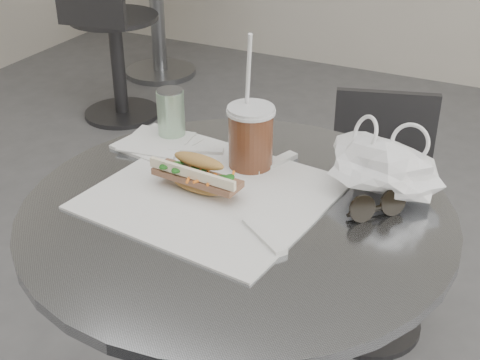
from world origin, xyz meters
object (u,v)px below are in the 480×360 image
at_px(bg_chair, 112,49).
at_px(iced_coffee, 251,136).
at_px(drink_can, 171,114).
at_px(cafe_table, 237,327).
at_px(chair_far, 376,232).
at_px(sunglasses, 377,207).
at_px(banh_mi, 198,174).

height_order(bg_chair, iced_coffee, iced_coffee).
height_order(bg_chair, drink_can, drink_can).
bearing_deg(cafe_table, chair_far, 82.49).
distance_m(cafe_table, bg_chair, 2.14).
bearing_deg(iced_coffee, chair_far, 76.12).
bearing_deg(bg_chair, cafe_table, -55.90).
xyz_separation_m(cafe_table, sunglasses, (0.23, 0.08, 0.29)).
distance_m(chair_far, iced_coffee, 0.75).
bearing_deg(cafe_table, bg_chair, 132.68).
bearing_deg(drink_can, banh_mi, -47.00).
height_order(chair_far, bg_chair, bg_chair).
bearing_deg(bg_chair, sunglasses, -50.28).
xyz_separation_m(banh_mi, sunglasses, (0.31, 0.06, -0.02)).
bearing_deg(sunglasses, drink_can, 119.60).
bearing_deg(chair_far, bg_chair, -46.54).
distance_m(cafe_table, chair_far, 0.71).
xyz_separation_m(chair_far, drink_can, (-0.34, -0.50, 0.49)).
distance_m(cafe_table, drink_can, 0.45).
bearing_deg(drink_can, bg_chair, 130.99).
bearing_deg(sunglasses, cafe_table, 151.90).
xyz_separation_m(sunglasses, drink_can, (-0.47, 0.11, 0.04)).
height_order(bg_chair, banh_mi, banh_mi).
relative_size(bg_chair, sunglasses, 8.55).
relative_size(iced_coffee, sunglasses, 2.92).
xyz_separation_m(chair_far, iced_coffee, (-0.13, -0.54, 0.50)).
xyz_separation_m(bg_chair, drink_can, (1.20, -1.38, 0.44)).
xyz_separation_m(cafe_table, chair_far, (0.09, 0.69, -0.16)).
distance_m(chair_far, sunglasses, 0.77).
distance_m(banh_mi, drink_can, 0.24).
relative_size(chair_far, drink_can, 6.21).
relative_size(cafe_table, drink_can, 7.00).
distance_m(cafe_table, banh_mi, 0.32).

